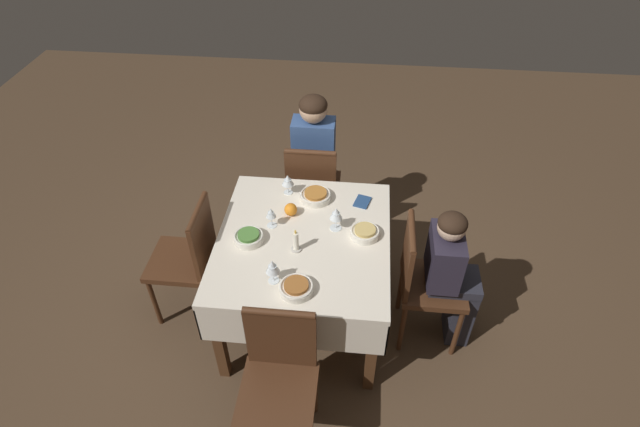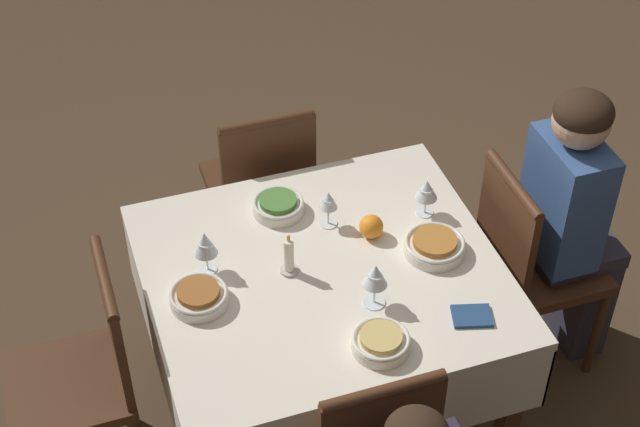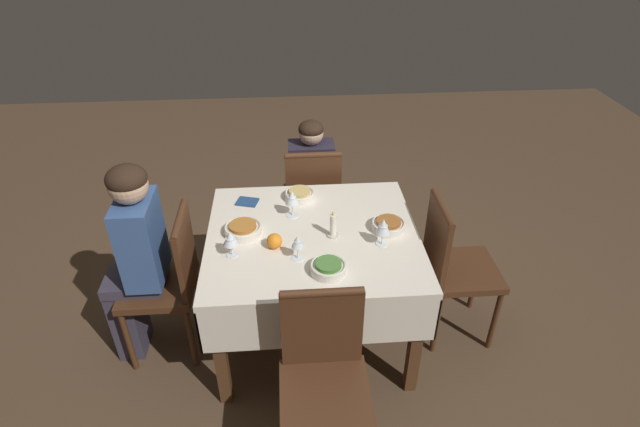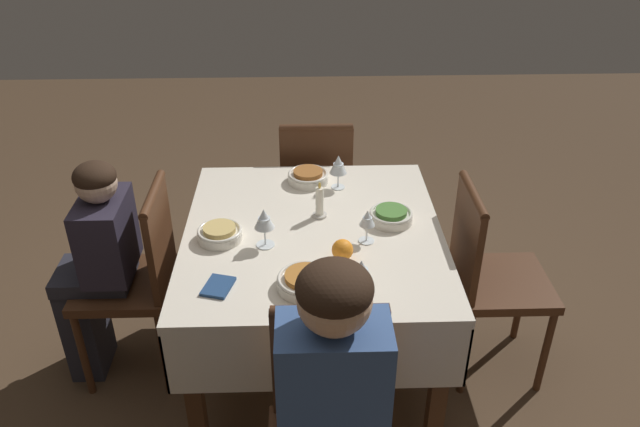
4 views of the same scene
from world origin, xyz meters
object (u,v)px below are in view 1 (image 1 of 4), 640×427
(chair_west, at_px, (313,186))
(wine_glass_west, at_px, (288,180))
(person_adult_denim, at_px, (314,156))
(chair_east, at_px, (279,377))
(bowl_north, at_px, (365,232))
(wine_glass_north, at_px, (336,214))
(wine_glass_south, at_px, (271,213))
(bowl_south, at_px, (249,237))
(napkin_red_folded, at_px, (362,202))
(bowl_west, at_px, (316,195))
(candle_centerpiece, at_px, (296,243))
(dining_table, at_px, (304,250))
(chair_north, at_px, (424,278))
(orange_fruit, at_px, (291,209))
(wine_glass_east, at_px, (273,267))
(person_child_dark, at_px, (452,274))
(chair_south, at_px, (189,255))
(bowl_east, at_px, (296,288))

(chair_west, xyz_separation_m, wine_glass_west, (0.37, -0.12, 0.32))
(chair_west, bearing_deg, person_adult_denim, -90.00)
(chair_east, xyz_separation_m, bowl_north, (-0.83, 0.39, 0.25))
(chair_east, bearing_deg, wine_glass_north, 76.34)
(chair_west, distance_m, wine_glass_south, 0.78)
(bowl_south, distance_m, napkin_red_folded, 0.77)
(bowl_west, relative_size, napkin_red_folded, 1.44)
(candle_centerpiece, bearing_deg, dining_table, 164.72)
(chair_north, xyz_separation_m, person_adult_denim, (-0.97, -0.76, 0.17))
(orange_fruit, bearing_deg, wine_glass_east, -1.60)
(wine_glass_west, relative_size, wine_glass_south, 1.02)
(person_adult_denim, height_order, wine_glass_west, person_adult_denim)
(bowl_west, bearing_deg, chair_west, -170.66)
(person_child_dark, bearing_deg, orange_fruit, 76.28)
(wine_glass_south, bearing_deg, wine_glass_west, 170.93)
(orange_fruit, bearing_deg, wine_glass_west, -167.27)
(chair_north, distance_m, chair_east, 1.06)
(wine_glass_north, xyz_separation_m, orange_fruit, (-0.10, -0.29, -0.07))
(wine_glass_west, relative_size, wine_glass_east, 0.90)
(chair_east, distance_m, orange_fruit, 1.01)
(chair_south, relative_size, napkin_red_folded, 6.51)
(wine_glass_north, bearing_deg, person_adult_denim, -165.23)
(bowl_west, distance_m, orange_fruit, 0.21)
(napkin_red_folded, bearing_deg, wine_glass_east, -32.68)
(bowl_west, height_order, candle_centerpiece, candle_centerpiece)
(chair_south, xyz_separation_m, wine_glass_north, (-0.10, 0.91, 0.34))
(chair_west, distance_m, orange_fruit, 0.64)
(person_adult_denim, xyz_separation_m, wine_glass_west, (0.51, -0.12, 0.15))
(bowl_west, height_order, napkin_red_folded, bowl_west)
(orange_fruit, bearing_deg, person_child_dark, 76.28)
(person_adult_denim, relative_size, wine_glass_east, 7.59)
(dining_table, xyz_separation_m, bowl_south, (0.05, -0.31, 0.13))
(bowl_south, xyz_separation_m, bowl_east, (0.35, 0.33, -0.00))
(bowl_north, relative_size, candle_centerpiece, 1.10)
(chair_west, height_order, wine_glass_south, chair_west)
(wine_glass_west, bearing_deg, wine_glass_north, 47.10)
(wine_glass_north, distance_m, candle_centerpiece, 0.30)
(bowl_south, xyz_separation_m, napkin_red_folded, (-0.41, 0.65, -0.02))
(orange_fruit, xyz_separation_m, napkin_red_folded, (-0.16, 0.44, -0.03))
(chair_south, distance_m, bowl_east, 0.88)
(chair_south, relative_size, bowl_east, 4.95)
(bowl_north, distance_m, candle_centerpiece, 0.42)
(chair_west, distance_m, bowl_south, 0.91)
(person_adult_denim, xyz_separation_m, orange_fruit, (0.72, -0.07, 0.10))
(bowl_west, distance_m, wine_glass_south, 0.37)
(dining_table, bearing_deg, bowl_south, -80.26)
(dining_table, distance_m, chair_south, 0.74)
(orange_fruit, bearing_deg, bowl_west, 140.48)
(chair_south, xyz_separation_m, wine_glass_east, (0.35, 0.61, 0.33))
(bowl_south, bearing_deg, person_child_dark, 90.53)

